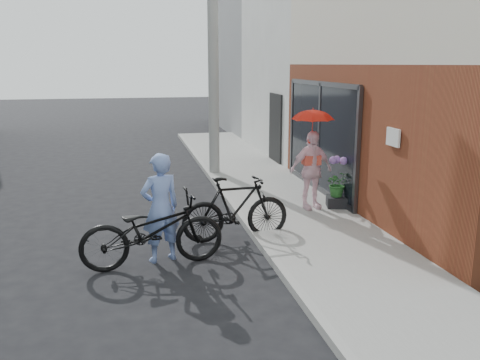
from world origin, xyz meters
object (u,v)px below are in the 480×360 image
object	(u,v)px
planter	(337,201)
kimono_woman	(311,170)
officer	(160,208)
bike_left	(152,230)
utility_pole	(213,45)
bike_right	(236,208)

from	to	relation	value
planter	kimono_woman	bearing A→B (deg)	178.43
kimono_woman	officer	bearing A→B (deg)	-159.09
planter	bike_left	bearing A→B (deg)	-151.60
utility_pole	officer	bearing A→B (deg)	-107.29
bike_left	bike_right	bearing A→B (deg)	-64.73
bike_right	planter	size ratio (longest dim) A/B	4.56
officer	kimono_woman	size ratio (longest dim) A/B	1.07
officer	planter	size ratio (longest dim) A/B	4.11
utility_pole	bike_right	world-z (taller)	utility_pole
utility_pole	bike_left	distance (m)	7.03
bike_right	kimono_woman	xyz separation A→B (m)	(1.82, 1.22, 0.35)
utility_pole	bike_left	size ratio (longest dim) A/B	3.24
bike_right	officer	bearing A→B (deg)	113.46
bike_right	kimono_woman	distance (m)	2.22
utility_pole	planter	xyz separation A→B (m)	(1.90, -3.98, -3.27)
utility_pole	officer	xyz separation A→B (m)	(-1.83, -5.87, -2.64)
bike_right	bike_left	bearing A→B (deg)	117.14
bike_left	kimono_woman	size ratio (longest dim) A/B	1.35
officer	planter	distance (m)	4.23
bike_left	bike_right	world-z (taller)	bike_right
officer	bike_right	xyz separation A→B (m)	(1.33, 0.69, -0.28)
bike_left	kimono_woman	distance (m)	3.92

